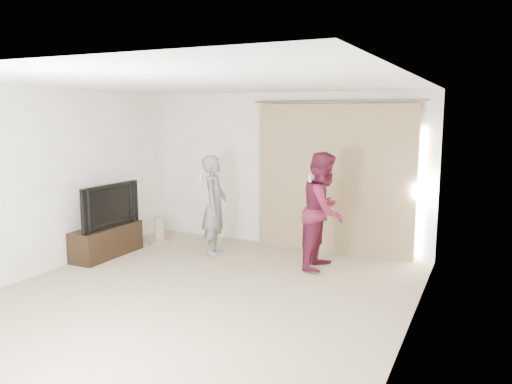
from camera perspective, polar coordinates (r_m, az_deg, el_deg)
floor at (r=6.39m, az=-6.51°, el=-11.74°), size 5.50×5.50×0.00m
wall_back at (r=8.48m, az=3.19°, el=2.54°), size 5.00×0.04×2.60m
wall_left at (r=7.67m, az=-22.78°, el=1.14°), size 0.04×5.50×2.60m
ceiling at (r=5.98m, az=-6.97°, el=12.24°), size 5.00×5.50×0.01m
curtain at (r=8.13m, az=8.97°, el=1.47°), size 2.80×0.11×2.46m
tv_console at (r=8.31m, az=-16.68°, el=-5.40°), size 0.43×1.25×0.48m
tv at (r=8.19m, az=-16.86°, el=-1.45°), size 0.20×1.19×0.68m
scratching_post at (r=8.92m, az=-10.96°, el=-4.59°), size 0.34×0.34×0.45m
person_man at (r=7.99m, az=-4.76°, el=-1.51°), size 0.52×0.66×1.60m
person_woman at (r=7.31m, az=7.74°, el=-2.12°), size 0.66×0.84×1.71m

